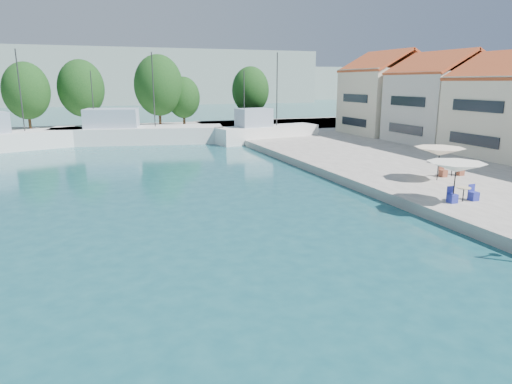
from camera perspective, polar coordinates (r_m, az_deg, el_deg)
name	(u,v)px	position (r m, az deg, el deg)	size (l,w,h in m)	color
quay_far	(102,132)	(62.95, -18.68, 7.12)	(90.00, 16.00, 0.60)	gray
hill_west	(12,77)	(156.97, -28.18, 12.56)	(180.00, 40.00, 16.00)	#92A095
hill_east	(222,83)	(182.43, -4.31, 13.40)	(140.00, 40.00, 12.00)	#92A095
building_05	(441,96)	(50.32, 22.12, 11.05)	(8.40, 8.80, 9.70)	beige
building_06	(387,92)	(57.35, 16.07, 11.94)	(9.00, 8.80, 10.20)	beige
trawler_02	(5,140)	(51.86, -28.85, 5.75)	(15.23, 8.57, 10.20)	white
trawler_03	(134,133)	(52.83, -14.98, 7.09)	(19.06, 8.28, 10.20)	silver
trawler_04	(265,133)	(51.91, 1.16, 7.44)	(12.42, 5.27, 10.20)	white
tree_04	(26,91)	(66.10, -26.79, 11.22)	(5.77, 5.77, 8.54)	#3F2B19
tree_05	(81,88)	(67.08, -21.02, 12.01)	(6.08, 6.08, 9.00)	#3F2B19
tree_06	(158,85)	(64.57, -12.09, 12.90)	(6.52, 6.52, 9.65)	#3F2B19
tree_07	(183,98)	(65.69, -9.06, 11.58)	(4.57, 4.57, 6.77)	#3F2B19
tree_08	(251,90)	(70.59, -0.69, 12.60)	(5.62, 5.62, 8.32)	#3F2B19
umbrella_white	(456,167)	(25.23, 23.74, 2.85)	(2.91, 2.91, 2.11)	black
umbrella_cream	(440,152)	(30.81, 21.97, 4.71)	(3.06, 3.06, 2.08)	black
cafe_table_02	(463,196)	(26.00, 24.47, -0.49)	(1.82, 0.70, 0.76)	black
cafe_table_03	(452,172)	(32.74, 23.26, 2.33)	(1.82, 0.70, 0.76)	black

